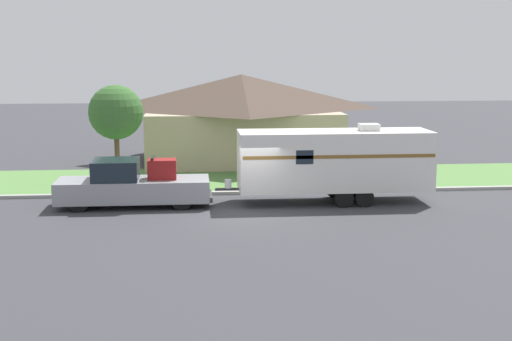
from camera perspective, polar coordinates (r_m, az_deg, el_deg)
ground_plane at (r=27.95m, az=-0.53°, el=-3.42°), size 120.00×120.00×0.00m
curb_strip at (r=31.59m, az=-1.10°, el=-1.77°), size 80.00×0.30×0.14m
lawn_strip at (r=35.18m, az=-1.54°, el=-0.69°), size 80.00×7.00×0.03m
house_across_street at (r=40.97m, az=-1.18°, el=4.37°), size 11.50×8.59×4.94m
pickup_truck at (r=29.43m, az=-9.90°, el=-1.18°), size 6.27×2.08×2.04m
travel_trailer at (r=29.79m, az=6.30°, el=0.83°), size 8.96×2.31×3.29m
mailbox at (r=32.49m, az=0.57°, el=0.32°), size 0.48×0.20×1.38m
tree_in_yard at (r=33.80m, az=-11.15°, el=4.57°), size 2.54×2.54×4.73m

